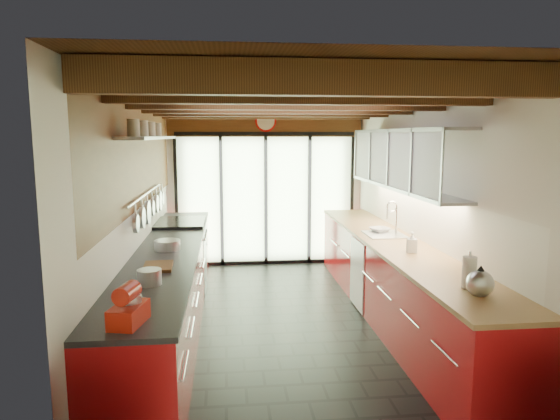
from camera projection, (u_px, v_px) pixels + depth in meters
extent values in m
plane|color=black|center=(285.00, 323.00, 5.69)|extent=(5.50, 5.50, 0.00)
plane|color=silver|center=(266.00, 186.00, 8.21)|extent=(3.20, 0.00, 3.20)
plane|color=silver|center=(341.00, 284.00, 2.80)|extent=(3.20, 0.00, 3.20)
plane|color=silver|center=(136.00, 213.00, 5.33)|extent=(0.00, 5.50, 5.50)
plane|color=silver|center=(424.00, 209.00, 5.67)|extent=(0.00, 5.50, 5.50)
plane|color=#472814|center=(285.00, 90.00, 5.31)|extent=(5.50, 5.50, 0.00)
cube|color=#593316|center=(326.00, 78.00, 3.11)|extent=(3.14, 0.14, 0.22)
cube|color=#593316|center=(304.00, 91.00, 4.00)|extent=(3.14, 0.14, 0.22)
cube|color=#593316|center=(290.00, 99.00, 4.88)|extent=(3.14, 0.14, 0.22)
cube|color=#593316|center=(280.00, 104.00, 5.77)|extent=(3.14, 0.14, 0.22)
cube|color=#593316|center=(273.00, 108.00, 6.65)|extent=(3.14, 0.14, 0.22)
cube|color=#593316|center=(268.00, 112.00, 7.54)|extent=(3.14, 0.14, 0.22)
cube|color=brown|center=(265.00, 121.00, 8.01)|extent=(3.14, 0.06, 0.50)
plane|color=brown|center=(140.00, 149.00, 5.43)|extent=(0.00, 4.90, 4.90)
plane|color=#C6EAAD|center=(266.00, 200.00, 8.22)|extent=(2.90, 0.00, 2.90)
cube|color=black|center=(176.00, 201.00, 8.06)|extent=(0.05, 0.04, 2.15)
cube|color=black|center=(352.00, 199.00, 8.36)|extent=(0.05, 0.04, 2.15)
cube|color=black|center=(266.00, 200.00, 8.18)|extent=(0.06, 0.05, 2.15)
cube|color=black|center=(266.00, 134.00, 8.02)|extent=(2.90, 0.05, 0.06)
cylinder|color=#BB100E|center=(266.00, 121.00, 7.97)|extent=(0.34, 0.04, 0.34)
cylinder|color=beige|center=(266.00, 121.00, 7.95)|extent=(0.28, 0.02, 0.28)
cube|color=#B21216|center=(170.00, 290.00, 5.50)|extent=(0.65, 5.00, 0.88)
cube|color=black|center=(169.00, 249.00, 5.43)|extent=(0.68, 5.00, 0.04)
cube|color=silver|center=(182.00, 258.00, 6.92)|extent=(0.66, 0.90, 0.90)
cube|color=black|center=(181.00, 223.00, 6.85)|extent=(0.65, 0.90, 0.06)
cube|color=#B21216|center=(394.00, 283.00, 5.76)|extent=(0.65, 5.00, 0.88)
cube|color=#9D7B4C|center=(395.00, 244.00, 5.69)|extent=(0.68, 5.00, 0.04)
cube|color=white|center=(357.00, 274.00, 6.12)|extent=(0.02, 0.60, 0.84)
cube|color=silver|center=(385.00, 235.00, 6.08)|extent=(0.45, 0.52, 0.02)
cylinder|color=silver|center=(397.00, 220.00, 6.07)|extent=(0.02, 0.02, 0.34)
torus|color=silver|center=(392.00, 207.00, 6.04)|extent=(0.14, 0.02, 0.14)
plane|color=silver|center=(388.00, 159.00, 5.85)|extent=(0.00, 3.00, 3.00)
cube|color=#9EA0A5|center=(401.00, 187.00, 5.91)|extent=(0.34, 3.00, 0.03)
cube|color=#9EA0A5|center=(403.00, 130.00, 5.81)|extent=(0.34, 3.00, 0.03)
cylinder|color=silver|center=(146.00, 194.00, 5.61)|extent=(0.02, 2.20, 0.02)
cube|color=silver|center=(151.00, 138.00, 5.43)|extent=(0.28, 2.60, 0.03)
cylinder|color=silver|center=(136.00, 224.00, 4.76)|extent=(0.04, 0.18, 0.18)
cylinder|color=silver|center=(142.00, 218.00, 5.10)|extent=(0.04, 0.22, 0.22)
cylinder|color=silver|center=(147.00, 213.00, 5.44)|extent=(0.04, 0.26, 0.26)
cylinder|color=silver|center=(152.00, 208.00, 5.79)|extent=(0.04, 0.18, 0.18)
cylinder|color=silver|center=(156.00, 204.00, 6.13)|extent=(0.04, 0.22, 0.22)
cylinder|color=silver|center=(160.00, 201.00, 6.43)|extent=(0.04, 0.26, 0.26)
cylinder|color=silver|center=(162.00, 198.00, 6.67)|extent=(0.04, 0.18, 0.18)
cube|color=red|center=(129.00, 315.00, 3.20)|extent=(0.24, 0.34, 0.13)
cylinder|color=red|center=(127.00, 293.00, 3.16)|extent=(0.16, 0.22, 0.12)
cylinder|color=silver|center=(130.00, 305.00, 3.25)|extent=(0.18, 0.18, 0.13)
cylinder|color=silver|center=(149.00, 277.00, 4.06)|extent=(0.24, 0.24, 0.13)
cylinder|color=silver|center=(167.00, 245.00, 5.29)|extent=(0.30, 0.30, 0.11)
cube|color=brown|center=(158.00, 267.00, 4.56)|extent=(0.27, 0.37, 0.03)
sphere|color=silver|center=(480.00, 282.00, 3.78)|extent=(0.26, 0.26, 0.21)
cone|color=black|center=(481.00, 268.00, 3.76)|extent=(0.10, 0.10, 0.06)
cylinder|color=silver|center=(473.00, 277.00, 3.89)|extent=(0.05, 0.08, 0.04)
cylinder|color=white|center=(469.00, 273.00, 3.95)|extent=(0.12, 0.12, 0.25)
cylinder|color=silver|center=(470.00, 254.00, 3.92)|extent=(0.02, 0.02, 0.05)
imported|color=silver|center=(412.00, 242.00, 5.17)|extent=(0.11, 0.12, 0.22)
imported|color=silver|center=(380.00, 230.00, 6.26)|extent=(0.31, 0.31, 0.06)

